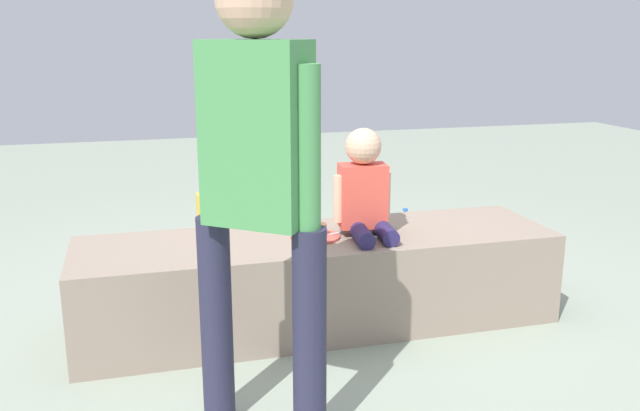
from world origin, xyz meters
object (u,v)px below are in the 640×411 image
water_bottle_far_side (405,225)px  child_seated (364,189)px  cake_box_white (229,252)px  water_bottle_near_gift (347,241)px  handbag_black_leather (369,253)px  adult_standing (258,164)px  gift_bag (217,218)px  cake_plate (315,234)px  party_cup_red (163,265)px

water_bottle_far_side → child_seated: bearing=-120.5°
cake_box_white → water_bottle_near_gift: bearing=-5.4°
child_seated → handbag_black_leather: child_seated is taller
child_seated → cake_box_white: child_seated is taller
child_seated → cake_box_white: 1.25m
child_seated → water_bottle_far_side: child_seated is taller
cake_box_white → child_seated: bearing=-64.4°
adult_standing → cake_box_white: (0.13, 1.77, -0.85)m
water_bottle_near_gift → water_bottle_far_side: 0.54m
water_bottle_near_gift → handbag_black_leather: bearing=-84.7°
child_seated → gift_bag: child_seated is taller
water_bottle_near_gift → cake_box_white: size_ratio=0.63×
gift_bag → water_bottle_near_gift: 0.84m
cake_plate → adult_standing: bearing=-116.7°
water_bottle_far_side → cake_box_white: bearing=-171.3°
water_bottle_far_side → party_cup_red: size_ratio=1.72×
adult_standing → cake_box_white: 1.97m
child_seated → cake_plate: bearing=176.9°
gift_bag → cake_box_white: 0.38m
party_cup_red → cake_plate: bearing=-53.7°
cake_plate → party_cup_red: 1.15m
adult_standing → handbag_black_leather: (0.87, 1.39, -0.80)m
adult_standing → handbag_black_leather: size_ratio=4.79×
party_cup_red → handbag_black_leather: handbag_black_leather is taller
cake_plate → gift_bag: size_ratio=0.58×
cake_plate → child_seated: bearing=-3.1°
gift_bag → water_bottle_near_gift: size_ratio=1.84×
gift_bag → cake_box_white: size_ratio=1.16×
adult_standing → water_bottle_near_gift: adult_standing is taller
handbag_black_leather → cake_box_white: bearing=152.5°
cake_plate → water_bottle_far_side: cake_plate is taller
gift_bag → water_bottle_far_side: 1.21m
party_cup_red → adult_standing: bearing=-81.4°
cake_plate → party_cup_red: bearing=126.3°
cake_box_white → handbag_black_leather: bearing=-27.5°
gift_bag → handbag_black_leather: 1.06m
child_seated → party_cup_red: child_seated is taller
child_seated → water_bottle_far_side: bearing=59.5°
handbag_black_leather → water_bottle_far_side: bearing=51.6°
adult_standing → water_bottle_far_side: adult_standing is taller
gift_bag → water_bottle_far_side: size_ratio=1.93×
gift_bag → party_cup_red: bearing=-127.1°
child_seated → gift_bag: 1.53m
gift_bag → water_bottle_far_side: gift_bag is taller
cake_plate → water_bottle_near_gift: (0.45, 0.92, -0.34)m
cake_plate → handbag_black_leather: (0.48, 0.61, -0.33)m
gift_bag → water_bottle_far_side: bearing=-8.8°
party_cup_red → cake_box_white: bearing=17.2°
adult_standing → cake_plate: 0.99m
adult_standing → water_bottle_far_side: 2.49m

